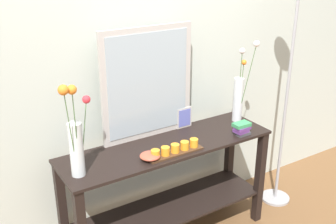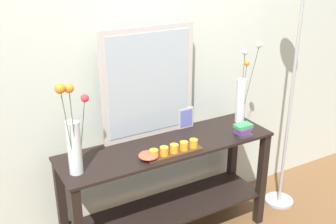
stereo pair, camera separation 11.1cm
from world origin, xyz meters
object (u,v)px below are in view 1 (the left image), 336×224
Objects in this scene: mirror_leaning at (148,84)px; decorative_bowl at (150,156)px; floor_lamp at (292,53)px; console_table at (168,180)px; candle_tray at (175,150)px; vase_right at (239,94)px; book_stack at (242,129)px; picture_frame_small at (184,118)px; tall_vase_left at (76,141)px.

decorative_bowl is (-0.17, -0.31, -0.36)m from mirror_leaning.
console_table is at bearing 176.69° from floor_lamp.
candle_tray is 0.21× the size of floor_lamp.
candle_tray is 1.19m from floor_lamp.
console_table is 0.70m from mirror_leaning.
console_table is 2.35× the size of vase_right.
book_stack is at bearing -1.01° from candle_tray.
book_stack is (0.27, -0.32, -0.03)m from picture_frame_small.
candle_tray is (0.01, -0.33, -0.36)m from mirror_leaning.
book_stack is at bearing -30.52° from mirror_leaning.
floor_lamp is (0.39, -0.12, 0.29)m from vase_right.
tall_vase_left is at bearing 172.72° from decorative_bowl.
floor_lamp reaches higher than candle_tray.
picture_frame_small is 1.18× the size of decorative_bowl.
mirror_leaning is 1.97× the size of candle_tray.
book_stack is (-0.14, -0.21, -0.17)m from vase_right.
candle_tray is 3.19× the size of book_stack.
tall_vase_left is at bearing 176.00° from book_stack.
tall_vase_left reaches higher than decorative_bowl.
floor_lamp is (0.53, 0.09, 0.45)m from book_stack.
picture_frame_small is at bearing 164.29° from vase_right.
decorative_bowl is at bearing -118.20° from mirror_leaning.
book_stack reaches higher than decorative_bowl.
decorative_bowl is (-0.46, -0.30, -0.05)m from picture_frame_small.
book_stack is 0.06× the size of floor_lamp.
console_table is 12.21× the size of book_stack.
mirror_leaning is 1.29× the size of tall_vase_left.
book_stack is at bearing -49.59° from picture_frame_small.
book_stack is (0.57, -0.33, -0.34)m from mirror_leaning.
console_table is at bearing 164.23° from book_stack.
tall_vase_left is 1.73m from floor_lamp.
vase_right is at bearing 162.95° from floor_lamp.
tall_vase_left is 0.32× the size of floor_lamp.
candle_tray reaches higher than console_table.
floor_lamp is (1.71, 0.00, 0.28)m from tall_vase_left.
tall_vase_left reaches higher than picture_frame_small.
tall_vase_left is 3.90× the size of picture_frame_small.
tall_vase_left reaches higher than book_stack.
book_stack is (0.73, -0.03, 0.02)m from decorative_bowl.
floor_lamp reaches higher than picture_frame_small.
picture_frame_small is at bearing 14.83° from tall_vase_left.
mirror_leaning is at bearing 149.48° from book_stack.
decorative_bowl is at bearing -7.28° from tall_vase_left.
mirror_leaning is 0.41× the size of floor_lamp.
tall_vase_left is 0.66m from candle_tray.
decorative_bowl is at bearing -149.69° from console_table.
floor_lamp reaches higher than decorative_bowl.
console_table is at bearing 30.31° from decorative_bowl.
picture_frame_small reaches higher than console_table.
console_table is at bearing -145.05° from picture_frame_small.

